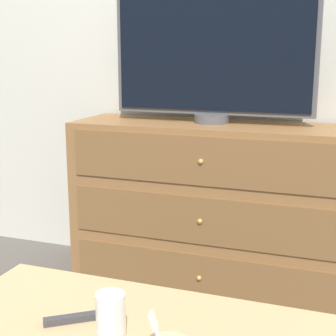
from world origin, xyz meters
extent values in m
plane|color=#56514C|center=(0.00, 0.00, 0.00)|extent=(12.00, 12.00, 0.00)
cube|color=silver|center=(0.00, 0.03, 1.30)|extent=(12.00, 0.05, 2.60)
cube|color=olive|center=(0.10, -0.24, 0.42)|extent=(1.38, 0.42, 0.84)
cube|color=brown|center=(0.10, -0.46, 0.14)|extent=(1.27, 0.01, 0.22)
sphere|color=tan|center=(0.10, -0.46, 0.14)|extent=(0.02, 0.02, 0.02)
cube|color=brown|center=(0.10, -0.46, 0.42)|extent=(1.27, 0.01, 0.22)
sphere|color=tan|center=(0.10, -0.46, 0.42)|extent=(0.02, 0.02, 0.02)
cube|color=brown|center=(0.10, -0.46, 0.70)|extent=(1.27, 0.01, 0.22)
sphere|color=tan|center=(0.10, -0.46, 0.70)|extent=(0.02, 0.02, 0.02)
cylinder|color=#515156|center=(0.08, -0.21, 0.86)|extent=(0.17, 0.17, 0.04)
cube|color=#515156|center=(0.08, -0.20, 1.18)|extent=(0.97, 0.04, 0.61)
cube|color=black|center=(0.08, -0.22, 1.18)|extent=(0.93, 0.01, 0.57)
cube|color=white|center=(0.38, -1.75, 0.66)|extent=(0.01, 0.02, 0.04)
cylinder|color=#9E6638|center=(0.21, -1.59, 0.53)|extent=(0.07, 0.07, 0.07)
cylinder|color=white|center=(0.21, -1.59, 0.55)|extent=(0.07, 0.07, 0.12)
cube|color=#38383D|center=(0.08, -1.55, 0.50)|extent=(0.14, 0.11, 0.02)
camera|label=1|loc=(0.72, -2.61, 1.17)|focal=55.00mm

